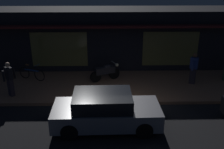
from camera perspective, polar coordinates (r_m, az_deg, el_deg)
The scene contains 8 objects.
ground_plane at distance 11.11m, azimuth 1.49°, elevation -9.14°, with size 60.00×60.00×0.00m, color black.
sidewalk_slab at distance 13.74m, azimuth 0.92°, elevation -2.46°, with size 18.00×4.00×0.15m, color #8C6047.
storefront_building at distance 16.39m, azimuth 0.51°, elevation 7.94°, with size 18.00×3.30×3.60m.
motorcycle at distance 14.05m, azimuth -1.41°, elevation 0.62°, with size 1.59×0.88×0.97m.
bicycle_parked at distance 14.84m, azimuth -17.10°, elevation 0.23°, with size 1.53×0.72×0.91m.
person_photographer at distance 13.07m, azimuth -21.46°, elevation -0.80°, with size 0.49×0.50×1.67m.
person_bystander at distance 14.15m, azimuth 17.37°, elevation 1.41°, with size 0.44×0.57×1.67m.
parked_car_near at distance 10.10m, azimuth -1.47°, elevation -7.89°, with size 4.13×1.84×1.42m.
Camera 1 is at (-0.49, -9.53, 5.68)m, focal length 41.90 mm.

